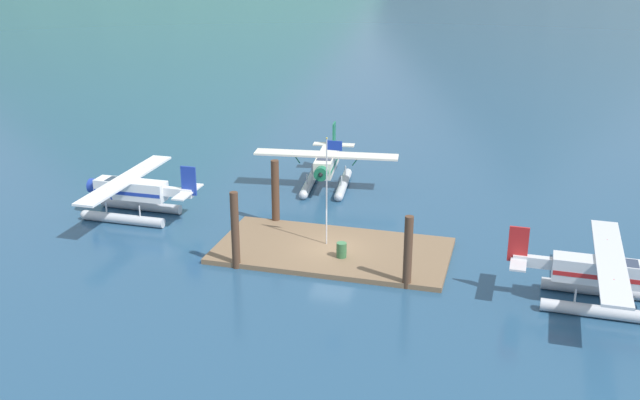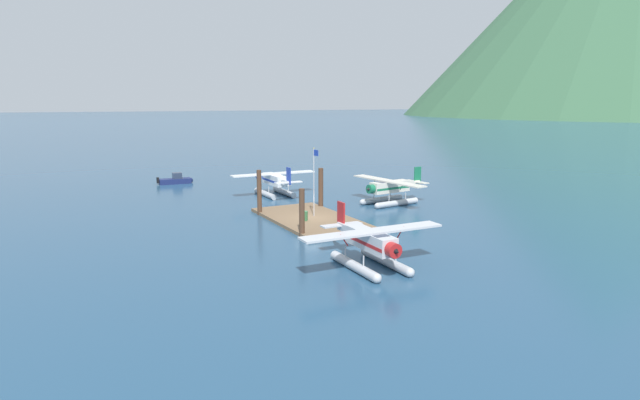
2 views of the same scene
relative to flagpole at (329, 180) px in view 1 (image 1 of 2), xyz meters
name	(u,v)px [view 1 (image 1 of 2)]	position (x,y,z in m)	size (l,w,h in m)	color
ground_plane	(332,253)	(0.40, -0.56, -4.34)	(1200.00, 1200.00, 0.00)	navy
dock_platform	(332,251)	(0.40, -0.56, -4.19)	(13.63, 7.01, 0.30)	brown
piling_near_left	(235,231)	(-4.31, -3.94, -2.09)	(0.46, 0.46, 4.51)	#4C3323
piling_near_right	(408,252)	(5.33, -3.86, -2.31)	(0.46, 0.46, 4.06)	#4C3323
piling_far_left	(275,193)	(-4.26, 2.90, -2.20)	(0.51, 0.51, 4.30)	#4C3323
flagpole	(329,180)	(0.00, 0.00, 0.00)	(0.95, 0.10, 6.56)	silver
fuel_drum	(342,250)	(1.21, -1.63, -3.60)	(0.62, 0.62, 0.88)	#33663D
seaplane_white_port_fwd	(131,194)	(-13.81, 1.61, -2.77)	(7.98, 10.40, 3.84)	#B7BABF
seaplane_silver_stbd_aft	(602,278)	(15.05, -3.36, -2.77)	(7.98, 10.42, 3.84)	#B7BABF
seaplane_cream_bow_left	(326,167)	(-2.98, 10.73, -2.77)	(10.49, 7.95, 3.84)	#B7BABF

